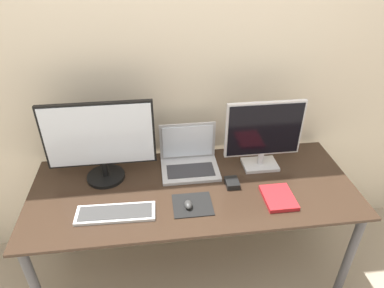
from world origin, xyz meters
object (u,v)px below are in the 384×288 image
(laptop, at_px, (190,158))
(power_brick, at_px, (232,183))
(mouse, at_px, (188,205))
(monitor_left, at_px, (100,141))
(book, at_px, (279,198))
(keyboard, at_px, (116,213))
(monitor_right, at_px, (264,134))

(laptop, relative_size, power_brick, 3.59)
(mouse, bearing_deg, power_brick, 29.70)
(monitor_left, distance_m, book, 1.02)
(laptop, distance_m, mouse, 0.37)
(laptop, bearing_deg, keyboard, -139.41)
(power_brick, bearing_deg, laptop, 135.78)
(laptop, distance_m, keyboard, 0.57)
(monitor_left, distance_m, laptop, 0.54)
(monitor_left, distance_m, power_brick, 0.77)
(monitor_right, bearing_deg, keyboard, -159.65)
(keyboard, distance_m, mouse, 0.38)
(keyboard, bearing_deg, book, 0.40)
(laptop, xyz_separation_m, power_brick, (0.22, -0.21, -0.05))
(power_brick, bearing_deg, book, -33.95)
(mouse, bearing_deg, monitor_left, 145.01)
(monitor_right, relative_size, laptop, 1.33)
(monitor_left, xyz_separation_m, laptop, (0.50, 0.05, -0.19))
(keyboard, relative_size, book, 1.99)
(laptop, bearing_deg, mouse, -98.19)
(laptop, height_order, keyboard, laptop)
(book, bearing_deg, laptop, 140.61)
(monitor_left, height_order, power_brick, monitor_left)
(mouse, bearing_deg, laptop, 81.81)
(monitor_right, xyz_separation_m, laptop, (-0.43, 0.05, -0.17))
(monitor_right, relative_size, mouse, 7.14)
(keyboard, relative_size, mouse, 6.39)
(power_brick, bearing_deg, keyboard, -166.39)
(monitor_right, relative_size, keyboard, 1.12)
(monitor_left, relative_size, monitor_right, 1.33)
(monitor_left, xyz_separation_m, mouse, (0.45, -0.31, -0.23))
(monitor_left, bearing_deg, laptop, 5.60)
(laptop, xyz_separation_m, keyboard, (-0.43, -0.37, -0.05))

